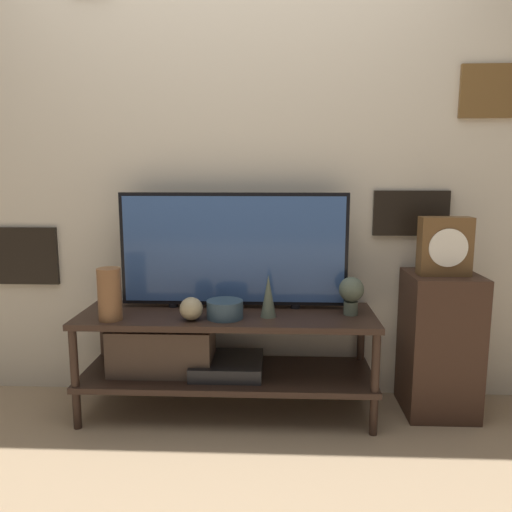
{
  "coord_description": "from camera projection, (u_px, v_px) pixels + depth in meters",
  "views": [
    {
      "loc": [
        0.25,
        -2.16,
        1.23
      ],
      "look_at": [
        0.15,
        0.28,
        0.82
      ],
      "focal_mm": 35.0,
      "sensor_mm": 36.0,
      "label": 1
    }
  ],
  "objects": [
    {
      "name": "ground_plane",
      "position": [
        222.0,
        439.0,
        2.34
      ],
      "size": [
        12.0,
        12.0,
        0.0
      ],
      "primitive_type": "plane",
      "color": "#997F60"
    },
    {
      "name": "wall_back",
      "position": [
        231.0,
        150.0,
        2.67
      ],
      "size": [
        6.4,
        0.08,
        2.7
      ],
      "color": "beige",
      "rests_on": "ground_plane"
    },
    {
      "name": "media_console",
      "position": [
        203.0,
        349.0,
        2.56
      ],
      "size": [
        1.49,
        0.47,
        0.53
      ],
      "color": "black",
      "rests_on": "ground_plane"
    },
    {
      "name": "television",
      "position": [
        234.0,
        249.0,
        2.57
      ],
      "size": [
        1.17,
        0.05,
        0.6
      ],
      "color": "black",
      "rests_on": "media_console"
    },
    {
      "name": "vase_tall_ceramic",
      "position": [
        110.0,
        294.0,
        2.38
      ],
      "size": [
        0.11,
        0.11,
        0.25
      ],
      "color": "brown",
      "rests_on": "media_console"
    },
    {
      "name": "vase_slim_bronze",
      "position": [
        268.0,
        296.0,
        2.44
      ],
      "size": [
        0.08,
        0.08,
        0.21
      ],
      "color": "#4C5647",
      "rests_on": "media_console"
    },
    {
      "name": "vase_wide_bowl",
      "position": [
        225.0,
        309.0,
        2.43
      ],
      "size": [
        0.18,
        0.18,
        0.09
      ],
      "color": "#2D4251",
      "rests_on": "media_console"
    },
    {
      "name": "vase_round_glass",
      "position": [
        191.0,
        309.0,
        2.39
      ],
      "size": [
        0.11,
        0.11,
        0.11
      ],
      "color": "tan",
      "rests_on": "media_console"
    },
    {
      "name": "decorative_bust",
      "position": [
        351.0,
        292.0,
        2.47
      ],
      "size": [
        0.12,
        0.12,
        0.19
      ],
      "color": "#4C5647",
      "rests_on": "media_console"
    },
    {
      "name": "side_table",
      "position": [
        439.0,
        343.0,
        2.56
      ],
      "size": [
        0.35,
        0.35,
        0.73
      ],
      "color": "#382319",
      "rests_on": "ground_plane"
    },
    {
      "name": "mantel_clock",
      "position": [
        445.0,
        246.0,
        2.45
      ],
      "size": [
        0.25,
        0.11,
        0.29
      ],
      "color": "brown",
      "rests_on": "side_table"
    }
  ]
}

